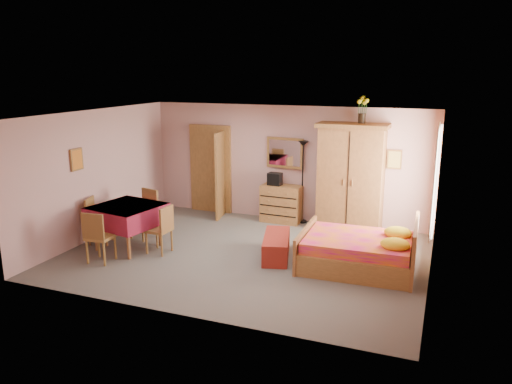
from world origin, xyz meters
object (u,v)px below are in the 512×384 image
at_px(wardrobe, 351,178).
at_px(dining_table, 128,227).
at_px(bed, 358,243).
at_px(chest_of_drawers, 281,204).
at_px(chair_south, 100,236).
at_px(chair_east, 159,229).
at_px(bench, 276,246).
at_px(chair_west, 100,221).
at_px(wall_mirror, 285,153).
at_px(sunflower_vase, 362,110).
at_px(floor_lamp, 302,182).
at_px(chair_north, 143,215).
at_px(stereo, 275,179).

height_order(wardrobe, dining_table, wardrobe).
bearing_deg(dining_table, bed, 8.10).
relative_size(chest_of_drawers, chair_south, 0.94).
bearing_deg(chair_east, bench, -71.88).
height_order(bench, chair_west, chair_west).
relative_size(wall_mirror, sunflower_vase, 1.58).
xyz_separation_m(dining_table, chair_west, (-0.69, 0.05, 0.03)).
xyz_separation_m(chest_of_drawers, chair_east, (-1.53, -2.69, 0.03)).
xyz_separation_m(floor_lamp, chair_east, (-1.97, -2.83, -0.47)).
distance_m(chair_south, chair_west, 1.04).
distance_m(bed, bench, 1.51).
xyz_separation_m(chest_of_drawers, floor_lamp, (0.44, 0.14, 0.50)).
bearing_deg(chair_north, chair_south, 106.57).
xyz_separation_m(stereo, chair_west, (-2.74, -2.64, -0.52)).
height_order(dining_table, chair_north, chair_north).
distance_m(chest_of_drawers, chair_south, 4.13).
height_order(sunflower_vase, dining_table, sunflower_vase).
xyz_separation_m(stereo, floor_lamp, (0.60, 0.15, -0.06)).
bearing_deg(wardrobe, wall_mirror, 171.39).
relative_size(chest_of_drawers, bench, 0.74).
bearing_deg(dining_table, chest_of_drawers, 50.70).
height_order(bench, chair_east, chair_east).
xyz_separation_m(dining_table, chair_north, (-0.07, 0.62, 0.07)).
bearing_deg(stereo, chair_south, -121.24).
distance_m(stereo, wardrobe, 1.71).
bearing_deg(chair_west, chair_south, 20.99).
relative_size(wall_mirror, floor_lamp, 0.47).
height_order(sunflower_vase, bed, sunflower_vase).
xyz_separation_m(sunflower_vase, bench, (-1.10, -2.14, -2.37)).
bearing_deg(wall_mirror, dining_table, -122.33).
bearing_deg(bed, chair_west, -175.30).
bearing_deg(floor_lamp, wall_mirror, 171.31).
bearing_deg(chair_west, floor_lamp, 112.54).
bearing_deg(chair_north, chair_east, 156.06).
bearing_deg(bench, dining_table, -168.02).
xyz_separation_m(sunflower_vase, chair_west, (-4.60, -2.68, -2.11)).
bearing_deg(sunflower_vase, bench, -117.25).
relative_size(chest_of_drawers, chair_north, 0.90).
bearing_deg(chair_north, bench, -164.94).
bearing_deg(chair_east, chair_north, 53.14).
distance_m(chest_of_drawers, bench, 2.20).
xyz_separation_m(floor_lamp, chair_south, (-2.69, -3.61, -0.45)).
distance_m(chest_of_drawers, wall_mirror, 1.15).
xyz_separation_m(chair_south, chair_north, (-0.02, 1.39, 0.02)).
distance_m(chest_of_drawers, chair_west, 3.93).
relative_size(stereo, bed, 0.15).
height_order(floor_lamp, sunflower_vase, sunflower_vase).
distance_m(bench, chair_south, 3.17).
relative_size(sunflower_vase, dining_table, 0.48).
bearing_deg(chair_east, wardrobe, -46.54).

